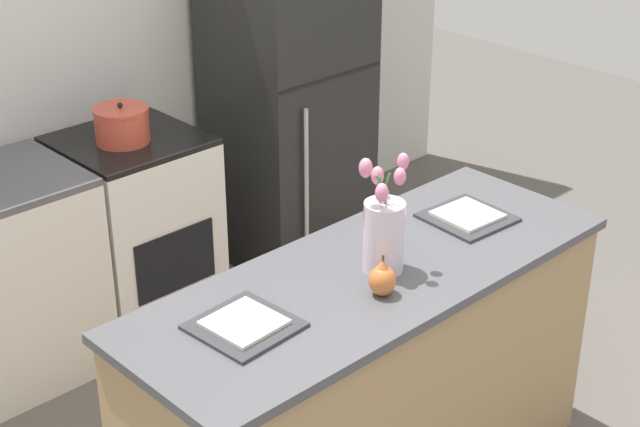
# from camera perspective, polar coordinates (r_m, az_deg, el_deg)

# --- Properties ---
(back_wall) EXTENTS (5.20, 0.08, 2.70)m
(back_wall) POSITION_cam_1_polar(r_m,az_deg,el_deg) (4.60, -15.40, 10.29)
(back_wall) COLOR silver
(back_wall) RESTS_ON ground_plane
(kitchen_island) EXTENTS (1.80, 0.66, 0.94)m
(kitchen_island) POSITION_cam_1_polar(r_m,az_deg,el_deg) (3.51, 2.85, -10.00)
(kitchen_island) COLOR tan
(kitchen_island) RESTS_ON ground_plane
(stove_range) EXTENTS (0.60, 0.61, 0.92)m
(stove_range) POSITION_cam_1_polar(r_m,az_deg,el_deg) (4.64, -10.61, -0.93)
(stove_range) COLOR silver
(stove_range) RESTS_ON ground_plane
(refrigerator) EXTENTS (0.68, 0.67, 1.71)m
(refrigerator) POSITION_cam_1_polar(r_m,az_deg,el_deg) (5.01, -1.90, 6.52)
(refrigerator) COLOR black
(refrigerator) RESTS_ON ground_plane
(flower_vase) EXTENTS (0.16, 0.15, 0.40)m
(flower_vase) POSITION_cam_1_polar(r_m,az_deg,el_deg) (3.19, 3.73, -0.98)
(flower_vase) COLOR silver
(flower_vase) RESTS_ON kitchen_island
(pear_figurine) EXTENTS (0.09, 0.09, 0.14)m
(pear_figurine) POSITION_cam_1_polar(r_m,az_deg,el_deg) (3.09, 3.65, -3.82)
(pear_figurine) COLOR #C66B33
(pear_figurine) RESTS_ON kitchen_island
(plate_setting_left) EXTENTS (0.30, 0.30, 0.02)m
(plate_setting_left) POSITION_cam_1_polar(r_m,az_deg,el_deg) (2.96, -4.43, -6.47)
(plate_setting_left) COLOR #333338
(plate_setting_left) RESTS_ON kitchen_island
(plate_setting_right) EXTENTS (0.30, 0.30, 0.02)m
(plate_setting_right) POSITION_cam_1_polar(r_m,az_deg,el_deg) (3.62, 8.58, -0.17)
(plate_setting_right) COLOR #333338
(plate_setting_right) RESTS_ON kitchen_island
(cooking_pot) EXTENTS (0.25, 0.25, 0.18)m
(cooking_pot) POSITION_cam_1_polar(r_m,az_deg,el_deg) (4.39, -11.45, 5.09)
(cooking_pot) COLOR #CC4C38
(cooking_pot) RESTS_ON stove_range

